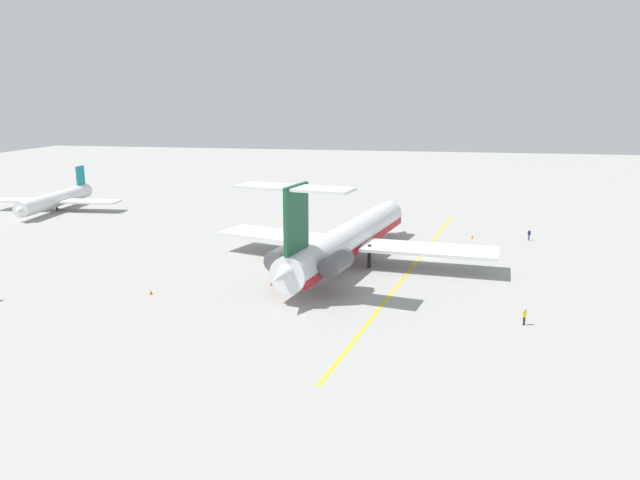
% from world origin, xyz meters
% --- Properties ---
extents(ground, '(346.69, 346.69, 0.00)m').
position_xyz_m(ground, '(0.00, 0.00, 0.00)').
color(ground, '#9E9E99').
extents(main_jetliner, '(44.62, 39.74, 13.08)m').
position_xyz_m(main_jetliner, '(-6.94, 10.33, 3.57)').
color(main_jetliner, silver).
rests_on(main_jetliner, ground).
extents(airliner_mid_left, '(26.02, 25.72, 7.78)m').
position_xyz_m(airliner_mid_left, '(21.99, 73.16, 2.29)').
color(airliner_mid_left, white).
rests_on(airliner_mid_left, ground).
extents(ground_crew_near_nose, '(0.28, 0.45, 1.76)m').
position_xyz_m(ground_crew_near_nose, '(13.21, -16.05, 1.12)').
color(ground_crew_near_nose, black).
rests_on(ground_crew_near_nose, ground).
extents(ground_crew_near_tail, '(0.29, 0.39, 1.79)m').
position_xyz_m(ground_crew_near_tail, '(-25.69, -10.56, 1.13)').
color(ground_crew_near_tail, black).
rests_on(ground_crew_near_tail, ground).
extents(safety_cone_nose, '(0.40, 0.40, 0.55)m').
position_xyz_m(safety_cone_nose, '(-23.64, 30.55, 0.28)').
color(safety_cone_nose, '#EA590F').
rests_on(safety_cone_nose, ground).
extents(safety_cone_wingtip, '(0.40, 0.40, 0.55)m').
position_xyz_m(safety_cone_wingtip, '(19.39, 21.95, 0.28)').
color(safety_cone_wingtip, '#EA590F').
rests_on(safety_cone_wingtip, ground).
extents(safety_cone_tail, '(0.40, 0.40, 0.55)m').
position_xyz_m(safety_cone_tail, '(12.89, -7.28, 0.28)').
color(safety_cone_tail, '#EA590F').
rests_on(safety_cone_tail, ground).
extents(taxiway_centreline, '(74.08, 11.90, 0.01)m').
position_xyz_m(taxiway_centreline, '(-5.71, 1.31, 0.00)').
color(taxiway_centreline, gold).
rests_on(taxiway_centreline, ground).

